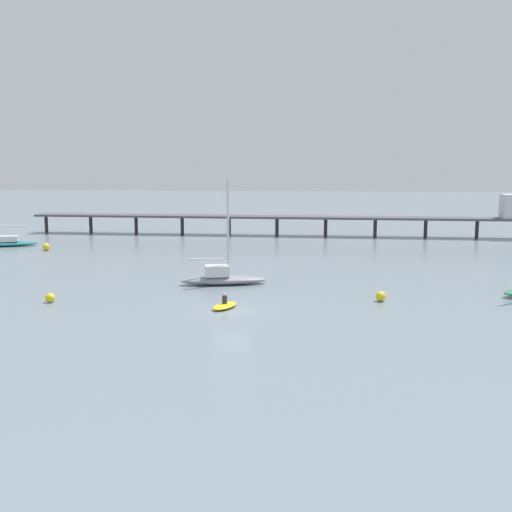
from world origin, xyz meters
TOP-DOWN VIEW (x-y plane):
  - ground_plane at (0.00, 0.00)m, footprint 400.00×400.00m
  - pier at (9.25, 47.44)m, footprint 72.24×5.22m
  - sailboat_teal at (-33.53, 32.27)m, footprint 8.58×4.96m
  - sailboat_gray at (-2.20, 9.68)m, footprint 7.71×3.59m
  - dinghy_yellow at (-0.69, 0.67)m, footprint 2.13×2.94m
  - mooring_buoy_inner at (-26.61, 29.09)m, footprint 0.87×0.87m
  - mooring_buoy_mid at (-14.03, 1.30)m, footprint 0.72×0.72m
  - mooring_buoy_outer at (10.73, 4.11)m, footprint 0.78×0.78m

SIDE VIEW (x-z plane):
  - ground_plane at x=0.00m, z-range 0.00..0.00m
  - dinghy_yellow at x=-0.69m, z-range -0.36..0.78m
  - mooring_buoy_mid at x=-14.03m, z-range 0.00..0.72m
  - mooring_buoy_outer at x=10.73m, z-range 0.00..0.78m
  - mooring_buoy_inner at x=-26.61m, z-range 0.00..0.87m
  - sailboat_teal at x=-33.53m, z-range -4.96..6.21m
  - sailboat_gray at x=-2.20m, z-range -3.86..5.17m
  - pier at x=9.25m, z-range 0.05..6.22m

